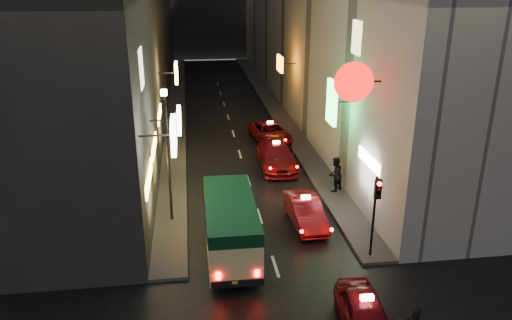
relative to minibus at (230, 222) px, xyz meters
name	(u,v)px	position (x,y,z in m)	size (l,w,h in m)	color
building_left	(122,2)	(-6.31, 24.34, 7.45)	(7.45, 52.00, 18.00)	#33312E
building_right	(319,0)	(9.69, 24.34, 7.45)	(8.05, 52.00, 18.00)	#A9A59B
sidewalk_left	(176,109)	(-2.56, 24.34, -1.47)	(1.50, 52.00, 0.15)	#454240
sidewalk_right	(273,106)	(5.94, 24.34, -1.47)	(1.50, 52.00, 0.15)	#454240
minibus	(230,222)	(0.00, 0.00, 0.00)	(2.05, 5.72, 2.45)	#F8F09B
taxi_near	(366,314)	(3.89, -5.46, -0.80)	(2.26, 4.82, 1.66)	maroon
taxi_second	(305,209)	(3.71, 2.29, -0.80)	(2.08, 4.75, 1.66)	maroon
taxi_third	(276,153)	(3.65, 9.82, -0.68)	(2.35, 5.48, 1.90)	maroon
taxi_far	(270,131)	(4.07, 14.71, -0.78)	(2.61, 5.02, 1.70)	maroon
pedestrian_sidewalk	(335,172)	(6.04, 5.48, -0.33)	(0.81, 0.50, 2.14)	black
traffic_light	(376,201)	(5.69, -1.18, 1.14)	(0.26, 0.43, 3.50)	black
lamp_post	(167,148)	(-2.51, 3.34, 2.18)	(0.28, 0.28, 6.22)	black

